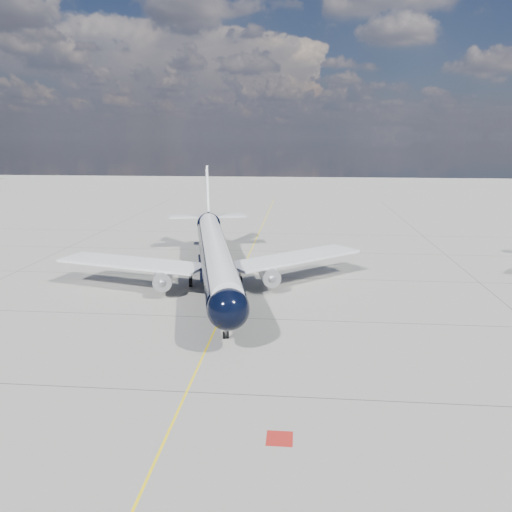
# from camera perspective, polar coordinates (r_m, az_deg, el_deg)

# --- Properties ---
(ground) EXTENTS (320.00, 320.00, 0.00)m
(ground) POSITION_cam_1_polar(r_m,az_deg,el_deg) (69.18, -1.44, -1.25)
(ground) COLOR gray
(ground) RESTS_ON ground
(taxiway_centerline) EXTENTS (0.16, 160.00, 0.01)m
(taxiway_centerline) POSITION_cam_1_polar(r_m,az_deg,el_deg) (64.39, -1.95, -2.37)
(taxiway_centerline) COLOR yellow
(taxiway_centerline) RESTS_ON ground
(red_marking) EXTENTS (1.60, 1.60, 0.01)m
(red_marking) POSITION_cam_1_polar(r_m,az_deg,el_deg) (31.77, 2.71, -20.12)
(red_marking) COLOR maroon
(red_marking) RESTS_ON ground
(main_airliner) EXTENTS (36.83, 45.49, 13.28)m
(main_airliner) POSITION_cam_1_polar(r_m,az_deg,el_deg) (60.01, -4.71, 0.47)
(main_airliner) COLOR black
(main_airliner) RESTS_ON ground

